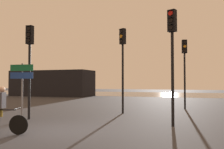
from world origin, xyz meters
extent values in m
plane|color=#333338|center=(0.00, 0.00, 0.00)|extent=(120.00, 120.00, 0.00)
cube|color=slate|center=(0.00, 31.35, 0.00)|extent=(80.00, 16.00, 0.01)
cube|color=black|center=(-13.85, 21.35, 1.70)|extent=(11.05, 4.00, 3.40)
cylinder|color=black|center=(3.94, 2.60, 1.91)|extent=(0.12, 0.12, 3.82)
cube|color=black|center=(3.94, 2.60, 4.27)|extent=(0.38, 0.34, 0.90)
cylinder|color=red|center=(3.90, 2.47, 4.56)|extent=(0.19, 0.10, 0.19)
cube|color=black|center=(3.89, 2.45, 4.67)|extent=(0.22, 0.18, 0.02)
cylinder|color=black|center=(3.90, 2.47, 4.27)|extent=(0.19, 0.10, 0.19)
cube|color=black|center=(3.89, 2.45, 4.38)|extent=(0.22, 0.18, 0.02)
cylinder|color=black|center=(3.90, 2.47, 3.98)|extent=(0.19, 0.10, 0.19)
cube|color=black|center=(3.89, 2.45, 4.09)|extent=(0.22, 0.18, 0.02)
cylinder|color=black|center=(0.80, 6.00, 1.99)|extent=(0.12, 0.12, 3.98)
cube|color=black|center=(0.80, 6.00, 4.43)|extent=(0.40, 0.36, 0.90)
cylinder|color=black|center=(0.74, 5.89, 4.72)|extent=(0.18, 0.12, 0.19)
cube|color=black|center=(0.73, 5.87, 4.83)|extent=(0.22, 0.20, 0.02)
cylinder|color=orange|center=(0.74, 5.89, 4.43)|extent=(0.18, 0.12, 0.19)
cube|color=black|center=(0.73, 5.87, 4.54)|extent=(0.22, 0.20, 0.02)
cylinder|color=black|center=(0.74, 5.89, 4.14)|extent=(0.18, 0.12, 0.19)
cube|color=black|center=(0.73, 5.87, 4.25)|extent=(0.22, 0.20, 0.02)
cylinder|color=black|center=(-2.77, 2.28, 1.81)|extent=(0.12, 0.12, 3.62)
cube|color=black|center=(-2.77, 2.28, 4.07)|extent=(0.34, 0.27, 0.90)
cylinder|color=black|center=(-2.76, 2.15, 4.36)|extent=(0.19, 0.05, 0.19)
cube|color=black|center=(-2.76, 2.13, 4.47)|extent=(0.20, 0.14, 0.02)
cylinder|color=black|center=(-2.76, 2.15, 4.07)|extent=(0.19, 0.05, 0.19)
cube|color=black|center=(-2.76, 2.13, 4.18)|extent=(0.20, 0.14, 0.02)
cylinder|color=black|center=(-2.76, 2.15, 3.78)|extent=(0.19, 0.05, 0.19)
cube|color=black|center=(-2.76, 2.13, 3.89)|extent=(0.20, 0.14, 0.02)
cylinder|color=black|center=(4.04, 9.64, 1.87)|extent=(0.12, 0.12, 3.75)
cube|color=black|center=(4.04, 9.64, 4.20)|extent=(0.37, 0.32, 0.90)
cylinder|color=black|center=(4.07, 9.51, 4.49)|extent=(0.19, 0.08, 0.19)
cube|color=black|center=(4.08, 9.49, 4.60)|extent=(0.22, 0.17, 0.02)
cylinder|color=orange|center=(4.07, 9.51, 4.20)|extent=(0.19, 0.08, 0.19)
cube|color=black|center=(4.08, 9.49, 4.31)|extent=(0.22, 0.17, 0.02)
cylinder|color=black|center=(4.07, 9.51, 3.91)|extent=(0.19, 0.08, 0.19)
cube|color=black|center=(4.08, 9.49, 4.02)|extent=(0.22, 0.17, 0.02)
cylinder|color=slate|center=(-2.41, 1.33, 1.30)|extent=(0.08, 0.08, 2.60)
cube|color=#116038|center=(-2.40, 1.27, 2.41)|extent=(1.09, 0.18, 0.28)
cube|color=navy|center=(-2.40, 1.27, 2.07)|extent=(1.09, 0.18, 0.28)
cylinder|color=black|center=(-0.79, -0.82, 0.33)|extent=(0.65, 0.20, 0.66)
cylinder|color=black|center=(-1.30, -0.94, 0.83)|extent=(0.82, 0.24, 0.04)
cylinder|color=black|center=(-1.44, -0.98, 0.61)|extent=(0.04, 0.04, 0.55)
cylinder|color=black|center=(-0.84, -0.83, 0.88)|extent=(0.14, 0.45, 0.03)
cylinder|color=olive|center=(-1.47, -0.88, 0.88)|extent=(0.11, 0.11, 0.60)
cube|color=#3F3F47|center=(-1.39, -0.97, 1.15)|extent=(0.27, 0.34, 0.54)
sphere|color=tan|center=(-1.37, -0.96, 1.52)|extent=(0.20, 0.20, 0.20)
camera|label=1|loc=(4.97, -7.72, 1.73)|focal=40.00mm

